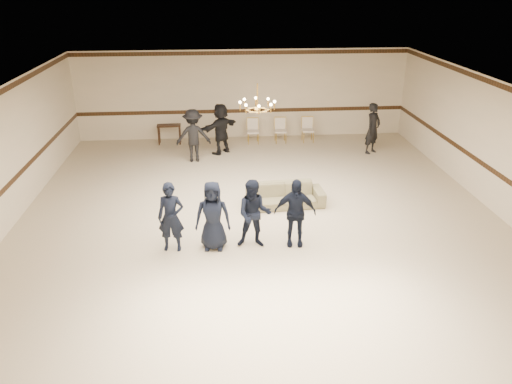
# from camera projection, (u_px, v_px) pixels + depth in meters

# --- Properties ---
(room) EXTENTS (12.01, 14.01, 3.21)m
(room) POSITION_uv_depth(u_px,v_px,m) (261.00, 161.00, 11.41)
(room) COLOR beige
(room) RESTS_ON ground
(chair_rail) EXTENTS (12.00, 0.02, 0.14)m
(chair_rail) POSITION_uv_depth(u_px,v_px,m) (243.00, 111.00, 18.01)
(chair_rail) COLOR #382010
(chair_rail) RESTS_ON wall_back
(crown_molding) EXTENTS (12.00, 0.02, 0.14)m
(crown_molding) POSITION_uv_depth(u_px,v_px,m) (242.00, 53.00, 17.17)
(crown_molding) COLOR #382010
(crown_molding) RESTS_ON wall_back
(chandelier) EXTENTS (0.94, 0.94, 0.89)m
(chandelier) POSITION_uv_depth(u_px,v_px,m) (257.00, 97.00, 11.80)
(chandelier) COLOR #B98C3B
(chandelier) RESTS_ON ceiling
(boy_a) EXTENTS (0.61, 0.43, 1.57)m
(boy_a) POSITION_uv_depth(u_px,v_px,m) (171.00, 217.00, 10.52)
(boy_a) COLOR black
(boy_a) RESTS_ON floor
(boy_b) EXTENTS (0.81, 0.56, 1.57)m
(boy_b) POSITION_uv_depth(u_px,v_px,m) (213.00, 216.00, 10.59)
(boy_b) COLOR black
(boy_b) RESTS_ON floor
(boy_c) EXTENTS (0.83, 0.68, 1.57)m
(boy_c) POSITION_uv_depth(u_px,v_px,m) (254.00, 214.00, 10.66)
(boy_c) COLOR black
(boy_c) RESTS_ON floor
(boy_d) EXTENTS (0.96, 0.48, 1.57)m
(boy_d) POSITION_uv_depth(u_px,v_px,m) (295.00, 213.00, 10.73)
(boy_d) COLOR black
(boy_d) RESTS_ON floor
(settee) EXTENTS (2.06, 0.92, 0.59)m
(settee) POSITION_uv_depth(u_px,v_px,m) (285.00, 195.00, 12.79)
(settee) COLOR #736B4D
(settee) RESTS_ON floor
(adult_left) EXTENTS (1.14, 0.70, 1.71)m
(adult_left) POSITION_uv_depth(u_px,v_px,m) (193.00, 136.00, 15.69)
(adult_left) COLOR black
(adult_left) RESTS_ON floor
(adult_mid) EXTENTS (1.53, 1.42, 1.71)m
(adult_mid) POSITION_uv_depth(u_px,v_px,m) (221.00, 129.00, 16.40)
(adult_mid) COLOR black
(adult_mid) RESTS_ON floor
(adult_right) EXTENTS (0.75, 0.71, 1.71)m
(adult_right) POSITION_uv_depth(u_px,v_px,m) (373.00, 128.00, 16.43)
(adult_right) COLOR black
(adult_right) RESTS_ON floor
(banquet_chair_left) EXTENTS (0.46, 0.46, 0.88)m
(banquet_chair_left) POSITION_uv_depth(u_px,v_px,m) (253.00, 131.00, 17.56)
(banquet_chair_left) COLOR beige
(banquet_chair_left) RESTS_ON floor
(banquet_chair_mid) EXTENTS (0.46, 0.46, 0.88)m
(banquet_chair_mid) POSITION_uv_depth(u_px,v_px,m) (281.00, 131.00, 17.63)
(banquet_chair_mid) COLOR beige
(banquet_chair_mid) RESTS_ON floor
(banquet_chair_right) EXTENTS (0.46, 0.46, 0.88)m
(banquet_chair_right) POSITION_uv_depth(u_px,v_px,m) (308.00, 130.00, 17.71)
(banquet_chair_right) COLOR beige
(banquet_chair_right) RESTS_ON floor
(console_table) EXTENTS (0.85, 0.38, 0.70)m
(console_table) POSITION_uv_depth(u_px,v_px,m) (169.00, 134.00, 17.54)
(console_table) COLOR black
(console_table) RESTS_ON floor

